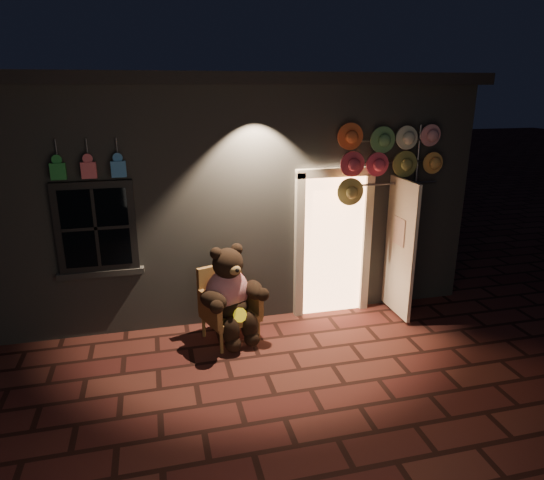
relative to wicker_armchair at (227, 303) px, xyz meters
name	(u,v)px	position (x,y,z in m)	size (l,w,h in m)	color
ground	(266,374)	(0.30, -1.03, -0.49)	(60.00, 60.00, 0.00)	#552820
shop_building	(217,174)	(0.30, 2.96, 1.24)	(7.30, 5.95, 3.51)	slate
wicker_armchair	(227,303)	(0.00, 0.00, 0.00)	(0.83, 0.80, 0.99)	#B18344
teddy_bear	(230,295)	(0.03, -0.12, 0.18)	(0.90, 0.85, 1.31)	red
hat_rack	(390,158)	(2.37, 0.25, 1.84)	(1.58, 0.22, 2.79)	#59595E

